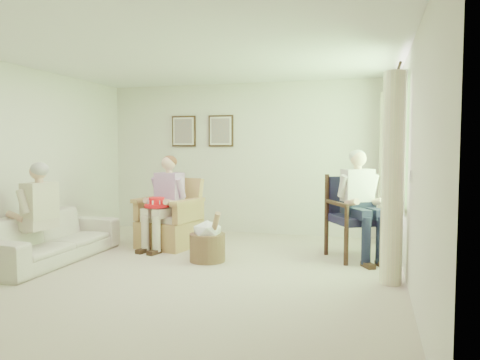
{
  "coord_description": "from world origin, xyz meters",
  "views": [
    {
      "loc": [
        2.11,
        -5.11,
        1.49
      ],
      "look_at": [
        0.39,
        0.96,
        1.05
      ],
      "focal_mm": 35.0,
      "sensor_mm": 36.0,
      "label": 1
    }
  ],
  "objects": [
    {
      "name": "right_wall",
      "position": [
        2.5,
        0.0,
        1.3
      ],
      "size": [
        0.04,
        5.5,
        2.6
      ],
      "primitive_type": "cube",
      "color": "silver",
      "rests_on": "ground"
    },
    {
      "name": "window",
      "position": [
        2.46,
        1.2,
        1.58
      ],
      "size": [
        0.13,
        2.5,
        1.63
      ],
      "color": "#2D6B23",
      "rests_on": "right_wall"
    },
    {
      "name": "framed_print_right",
      "position": [
        -0.45,
        2.71,
        1.78
      ],
      "size": [
        0.45,
        0.05,
        0.55
      ],
      "color": "#382114",
      "rests_on": "back_wall"
    },
    {
      "name": "sofa",
      "position": [
        -1.95,
        0.04,
        0.31
      ],
      "size": [
        2.13,
        0.83,
        0.62
      ],
      "primitive_type": "imported",
      "rotation": [
        0.0,
        0.0,
        1.57
      ],
      "color": "beige",
      "rests_on": "ground"
    },
    {
      "name": "floor",
      "position": [
        0.0,
        0.0,
        0.0
      ],
      "size": [
        5.5,
        5.5,
        0.0
      ],
      "primitive_type": "plane",
      "color": "#C2B09C",
      "rests_on": "ground"
    },
    {
      "name": "red_hat",
      "position": [
        -0.85,
        0.97,
        0.69
      ],
      "size": [
        0.35,
        0.35,
        0.14
      ],
      "color": "red",
      "rests_on": "person_wicker"
    },
    {
      "name": "wood_armchair",
      "position": [
        1.95,
        1.38,
        0.6
      ],
      "size": [
        0.71,
        0.66,
        1.09
      ],
      "rotation": [
        0.0,
        0.0,
        0.51
      ],
      "color": "black",
      "rests_on": "ground"
    },
    {
      "name": "left_wall",
      "position": [
        -2.5,
        0.0,
        1.3
      ],
      "size": [
        0.04,
        5.5,
        2.6
      ],
      "primitive_type": "cube",
      "color": "silver",
      "rests_on": "ground"
    },
    {
      "name": "hatbox",
      "position": [
        0.06,
        0.59,
        0.27
      ],
      "size": [
        0.6,
        0.6,
        0.69
      ],
      "color": "#9F7456",
      "rests_on": "ground"
    },
    {
      "name": "framed_print_left",
      "position": [
        -1.15,
        2.71,
        1.78
      ],
      "size": [
        0.45,
        0.05,
        0.55
      ],
      "color": "#382114",
      "rests_on": "back_wall"
    },
    {
      "name": "ceiling",
      "position": [
        0.0,
        0.0,
        2.6
      ],
      "size": [
        5.0,
        5.5,
        0.02
      ],
      "primitive_type": "cube",
      "color": "white",
      "rests_on": "back_wall"
    },
    {
      "name": "back_wall",
      "position": [
        0.0,
        2.75,
        1.3
      ],
      "size": [
        5.0,
        0.04,
        2.6
      ],
      "primitive_type": "cube",
      "color": "silver",
      "rests_on": "ground"
    },
    {
      "name": "wicker_armchair",
      "position": [
        -0.79,
        1.3,
        0.33
      ],
      "size": [
        0.8,
        0.79,
        1.02
      ],
      "rotation": [
        0.0,
        0.0,
        -0.22
      ],
      "color": "tan",
      "rests_on": "ground"
    },
    {
      "name": "curtain_right",
      "position": [
        2.33,
        2.18,
        1.15
      ],
      "size": [
        0.34,
        0.34,
        2.3
      ],
      "primitive_type": "cylinder",
      "color": "beige",
      "rests_on": "ground"
    },
    {
      "name": "curtain_left",
      "position": [
        2.33,
        0.22,
        1.15
      ],
      "size": [
        0.34,
        0.34,
        2.3
      ],
      "primitive_type": "cylinder",
      "color": "beige",
      "rests_on": "ground"
    },
    {
      "name": "person_dark",
      "position": [
        1.95,
        1.2,
        0.85
      ],
      "size": [
        0.4,
        0.63,
        1.43
      ],
      "rotation": [
        0.0,
        0.0,
        0.51
      ],
      "color": "#161A32",
      "rests_on": "ground"
    },
    {
      "name": "front_wall",
      "position": [
        0.0,
        -2.75,
        1.3
      ],
      "size": [
        5.0,
        0.04,
        2.6
      ],
      "primitive_type": "cube",
      "color": "silver",
      "rests_on": "ground"
    },
    {
      "name": "person_wicker",
      "position": [
        -0.79,
        1.17,
        0.78
      ],
      "size": [
        0.4,
        0.63,
        1.34
      ],
      "rotation": [
        0.0,
        0.0,
        -0.22
      ],
      "color": "beige",
      "rests_on": "ground"
    },
    {
      "name": "person_sofa",
      "position": [
        -1.95,
        -0.21,
        0.73
      ],
      "size": [
        0.42,
        0.62,
        1.28
      ],
      "rotation": [
        0.0,
        0.0,
        -1.74
      ],
      "color": "beige",
      "rests_on": "ground"
    }
  ]
}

